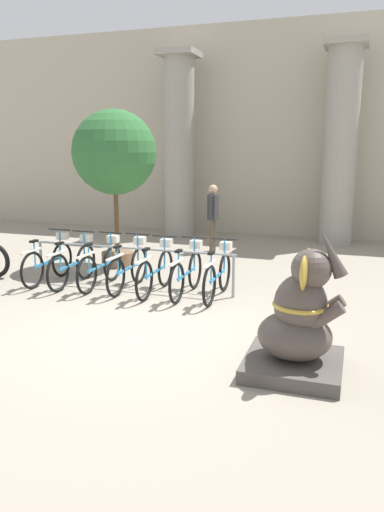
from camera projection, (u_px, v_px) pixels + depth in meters
name	position (u px, v px, depth m)	size (l,w,h in m)	color
ground_plane	(145.00, 330.00, 7.07)	(60.00, 60.00, 0.00)	gray
building_facade	(263.00, 131.00, 14.40)	(20.00, 0.20, 6.00)	#B2A893
column_left	(179.00, 145.00, 14.24)	(1.08, 1.08, 5.16)	gray
column_right	(340.00, 144.00, 12.87)	(1.08, 1.08, 5.16)	gray
bike_rack	(131.00, 256.00, 9.09)	(3.96, 0.05, 0.77)	gray
bicycle_0	(49.00, 261.00, 9.56)	(0.48, 1.66, 0.97)	black
bicycle_1	(73.00, 264.00, 9.35)	(0.48, 1.66, 0.97)	black
bicycle_2	(101.00, 265.00, 9.22)	(0.48, 1.66, 0.97)	black
bicycle_3	(129.00, 268.00, 9.05)	(0.48, 1.66, 0.97)	black
bicycle_4	(156.00, 271.00, 8.82)	(0.48, 1.66, 0.97)	black
bicycle_5	(187.00, 273.00, 8.69)	(0.48, 1.66, 0.97)	black
bicycle_6	(218.00, 275.00, 8.53)	(0.48, 1.66, 0.97)	black
elephant_statue	(299.00, 325.00, 5.64)	(1.09, 1.09, 1.71)	#4C4742
person_pedestrian	(213.00, 212.00, 12.24)	(0.22, 0.47, 1.66)	brown
potted_tree	(115.00, 155.00, 10.49)	(1.78, 1.78, 3.33)	brown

